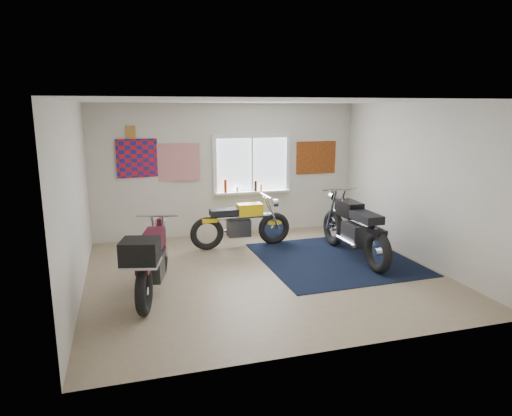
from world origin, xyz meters
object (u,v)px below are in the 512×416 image
object	(u,v)px
yellow_triumph	(241,225)
black_chrome_bike	(354,230)
maroon_tourer	(151,261)
navy_rug	(334,259)

from	to	relation	value
yellow_triumph	black_chrome_bike	bearing A→B (deg)	-35.32
yellow_triumph	maroon_tourer	xyz separation A→B (m)	(-1.79, -1.98, 0.11)
navy_rug	yellow_triumph	size ratio (longest dim) A/B	1.33
black_chrome_bike	navy_rug	bearing A→B (deg)	85.75
black_chrome_bike	maroon_tourer	bearing A→B (deg)	101.33
navy_rug	maroon_tourer	size ratio (longest dim) A/B	1.27
maroon_tourer	yellow_triumph	bearing A→B (deg)	-28.48
yellow_triumph	black_chrome_bike	distance (m)	2.12
yellow_triumph	black_chrome_bike	xyz separation A→B (m)	(1.75, -1.21, 0.08)
navy_rug	black_chrome_bike	distance (m)	0.61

